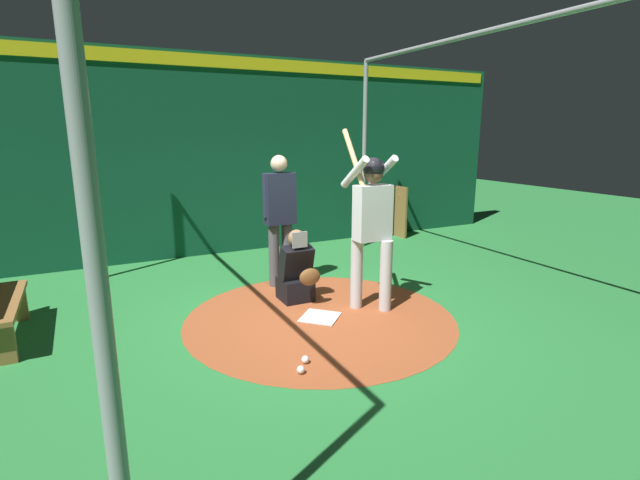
# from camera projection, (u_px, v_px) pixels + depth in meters

# --- Properties ---
(ground_plane) EXTENTS (27.73, 27.73, 0.00)m
(ground_plane) POSITION_uv_depth(u_px,v_px,m) (320.00, 318.00, 5.57)
(ground_plane) COLOR #287A38
(dirt_circle) EXTENTS (3.18, 3.18, 0.01)m
(dirt_circle) POSITION_uv_depth(u_px,v_px,m) (320.00, 318.00, 5.57)
(dirt_circle) COLOR #9E4C28
(dirt_circle) RESTS_ON ground
(home_plate) EXTENTS (0.59, 0.59, 0.01)m
(home_plate) POSITION_uv_depth(u_px,v_px,m) (320.00, 317.00, 5.56)
(home_plate) COLOR white
(home_plate) RESTS_ON dirt_circle
(batter) EXTENTS (0.68, 0.49, 2.19)m
(batter) POSITION_uv_depth(u_px,v_px,m) (372.00, 218.00, 5.61)
(batter) COLOR #BCBCC0
(batter) RESTS_ON ground
(catcher) EXTENTS (0.58, 0.40, 0.95)m
(catcher) POSITION_uv_depth(u_px,v_px,m) (297.00, 273.00, 6.05)
(catcher) COLOR black
(catcher) RESTS_ON ground
(umpire) EXTENTS (0.23, 0.49, 1.84)m
(umpire) POSITION_uv_depth(u_px,v_px,m) (280.00, 213.00, 6.53)
(umpire) COLOR #4C4C51
(umpire) RESTS_ON ground
(back_wall) EXTENTS (0.23, 11.73, 3.44)m
(back_wall) POSITION_uv_depth(u_px,v_px,m) (228.00, 156.00, 8.32)
(back_wall) COLOR #0F472D
(back_wall) RESTS_ON ground
(cage_frame) EXTENTS (5.72, 4.75, 3.41)m
(cage_frame) POSITION_uv_depth(u_px,v_px,m) (320.00, 114.00, 5.03)
(cage_frame) COLOR gray
(cage_frame) RESTS_ON ground
(bat_rack) EXTENTS (0.82, 0.21, 1.05)m
(bat_rack) POSITION_uv_depth(u_px,v_px,m) (395.00, 212.00, 9.91)
(bat_rack) COLOR olive
(bat_rack) RESTS_ON ground
(baseball_0) EXTENTS (0.07, 0.07, 0.07)m
(baseball_0) POSITION_uv_depth(u_px,v_px,m) (301.00, 370.00, 4.28)
(baseball_0) COLOR white
(baseball_0) RESTS_ON dirt_circle
(baseball_1) EXTENTS (0.07, 0.07, 0.07)m
(baseball_1) POSITION_uv_depth(u_px,v_px,m) (305.00, 360.00, 4.46)
(baseball_1) COLOR white
(baseball_1) RESTS_ON dirt_circle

